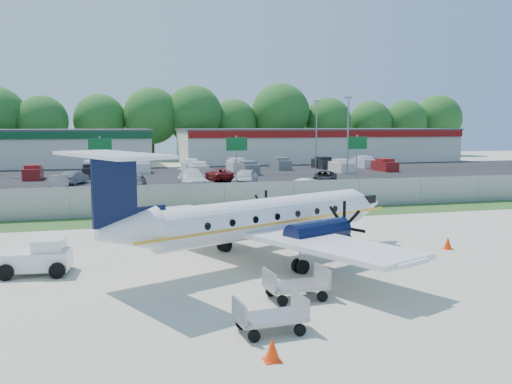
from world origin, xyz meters
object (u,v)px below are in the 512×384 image
object	(u,v)px
pushback_tug	(39,257)
baggage_cart_near	(270,316)
baggage_cart_far	(296,285)
aircraft	(261,218)

from	to	relation	value
pushback_tug	baggage_cart_near	bearing A→B (deg)	-51.01
pushback_tug	baggage_cart_far	distance (m)	10.55
aircraft	baggage_cart_near	xyz separation A→B (m)	(-2.11, -8.34, -1.43)
pushback_tug	baggage_cart_far	bearing A→B (deg)	-33.83
pushback_tug	baggage_cart_far	size ratio (longest dim) A/B	1.31
baggage_cart_far	pushback_tug	bearing A→B (deg)	146.17
aircraft	baggage_cart_far	size ratio (longest dim) A/B	7.47
baggage_cart_near	pushback_tug	bearing A→B (deg)	128.99
aircraft	baggage_cart_far	xyz separation A→B (m)	(-0.34, -5.57, -1.40)
pushback_tug	baggage_cart_near	world-z (taller)	pushback_tug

